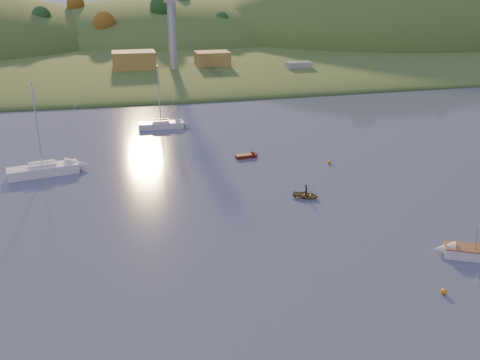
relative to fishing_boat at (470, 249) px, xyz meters
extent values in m
cube|color=#2C4C1E|center=(-18.06, 212.17, -0.89)|extent=(620.00, 220.00, 1.50)
ellipsoid|color=#2C4C1E|center=(-18.06, 147.17, -0.89)|extent=(640.00, 150.00, 7.00)
ellipsoid|color=#2C4C1E|center=(-8.06, 192.17, -0.89)|extent=(140.00, 120.00, 36.00)
ellipsoid|color=#2C4C1E|center=(76.94, 177.17, -0.89)|extent=(150.00, 130.00, 60.00)
cube|color=slate|center=(-13.06, 104.17, 0.31)|extent=(42.00, 16.00, 2.40)
cube|color=#A48436|center=(-26.06, 105.17, 3.91)|extent=(11.00, 8.00, 4.80)
cube|color=#A48436|center=(-5.06, 106.17, 3.51)|extent=(9.00, 7.00, 4.00)
cylinder|color=#B7B7BC|center=(-16.06, 102.17, 10.51)|extent=(2.20, 2.20, 18.00)
cube|color=silver|center=(0.36, -0.19, -0.41)|extent=(5.64, 4.20, 0.96)
cone|color=silver|center=(-2.01, 1.06, -0.41)|extent=(2.56, 2.58, 1.93)
cube|color=brown|center=(0.36, -0.19, 0.10)|extent=(5.66, 4.24, 0.13)
cylinder|color=silver|center=(0.36, -0.19, 1.36)|extent=(0.10, 0.10, 2.57)
cube|color=white|center=(-41.93, 33.40, -0.26)|extent=(9.48, 4.50, 1.25)
cube|color=white|center=(-41.93, 33.40, 0.42)|extent=(3.76, 2.69, 0.80)
cylinder|color=silver|center=(-41.93, 33.40, 6.06)|extent=(0.18, 0.18, 11.40)
cylinder|color=silver|center=(-41.93, 33.40, 0.67)|extent=(3.60, 0.84, 0.12)
cylinder|color=white|center=(-41.93, 33.40, 0.77)|extent=(3.20, 0.99, 0.36)
cube|color=silver|center=(-24.13, 54.02, -0.34)|extent=(7.97, 2.60, 1.09)
cube|color=silver|center=(-24.13, 54.02, 0.25)|extent=(3.01, 1.86, 0.69)
cylinder|color=silver|center=(-24.13, 54.02, 5.14)|extent=(0.18, 0.18, 9.87)
cylinder|color=silver|center=(-24.13, 54.02, 0.50)|extent=(3.16, 0.21, 0.12)
cylinder|color=silver|center=(-24.13, 54.02, 0.60)|extent=(2.77, 0.44, 0.36)
imported|color=olive|center=(-10.06, 17.59, -0.56)|extent=(3.91, 3.62, 0.66)
imported|color=black|center=(-10.06, 17.59, -0.20)|extent=(0.55, 0.60, 1.38)
cube|color=#57160C|center=(-13.47, 34.26, -0.64)|extent=(3.14, 1.57, 0.50)
cone|color=#57160C|center=(-11.97, 34.44, -0.64)|extent=(1.19, 1.33, 1.20)
cube|color=slate|center=(16.94, 98.25, 0.13)|extent=(15.98, 6.18, 2.03)
cube|color=#B7B7BC|center=(16.94, 98.25, 1.82)|extent=(6.88, 3.62, 2.71)
sphere|color=orange|center=(-2.48, 28.74, -0.64)|extent=(0.50, 0.50, 0.50)
sphere|color=orange|center=(-38.78, 34.31, -0.64)|extent=(0.50, 0.50, 0.50)
sphere|color=orange|center=(-6.03, -5.17, -0.64)|extent=(0.50, 0.50, 0.50)
camera|label=1|loc=(-31.67, -38.88, 24.05)|focal=40.00mm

